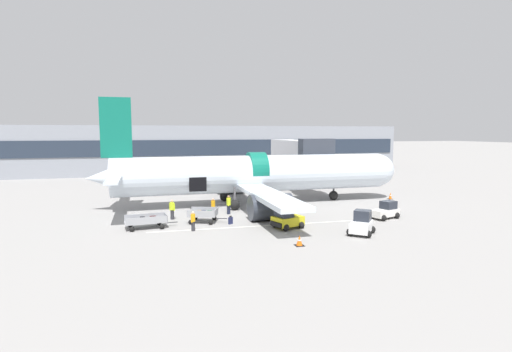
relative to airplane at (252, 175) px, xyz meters
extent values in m
plane|color=gray|center=(-1.80, -5.71, -3.15)|extent=(500.00, 500.00, 0.00)
cube|color=silver|center=(-1.20, -9.88, -3.15)|extent=(19.86, 0.83, 0.01)
cube|color=gray|center=(-1.80, 37.34, 1.28)|extent=(82.29, 11.05, 8.87)
cube|color=#232D3D|center=(-1.80, 31.75, 1.73)|extent=(80.64, 0.16, 2.84)
cylinder|color=#4C4C51|center=(8.58, 8.60, -1.40)|extent=(0.60, 0.60, 3.50)
cube|color=silver|center=(8.58, 8.60, 1.91)|extent=(3.13, 13.28, 3.13)
cube|color=#333842|center=(8.58, 2.56, 1.91)|extent=(4.07, 1.60, 3.76)
cylinder|color=silver|center=(0.44, 0.00, 0.14)|extent=(29.61, 3.91, 3.91)
sphere|color=silver|center=(15.25, 0.00, 0.14)|extent=(3.71, 3.71, 3.71)
cone|color=silver|center=(-14.37, 0.00, 0.14)|extent=(4.49, 3.59, 3.59)
cylinder|color=#0F6B56|center=(0.44, -0.04, 0.49)|extent=(1.78, 3.91, 3.91)
cube|color=#0F6B56|center=(-13.63, 0.00, 5.00)|extent=(2.93, 0.28, 5.81)
cube|color=silver|center=(-13.69, -4.07, 0.53)|extent=(1.13, 8.15, 0.20)
cube|color=silver|center=(-13.69, 4.08, 0.53)|extent=(1.13, 8.15, 0.20)
cube|color=silver|center=(-0.75, -7.86, -0.93)|extent=(2.68, 14.55, 0.40)
cube|color=silver|center=(-0.75, 7.86, -0.93)|extent=(2.68, 14.55, 0.40)
cylinder|color=#333842|center=(-0.55, -8.06, -1.96)|extent=(3.71, 2.32, 2.32)
cylinder|color=#333842|center=(-0.55, 8.07, -1.96)|extent=(3.71, 2.32, 2.32)
cube|color=black|center=(-6.08, -1.93, -0.54)|extent=(1.70, 0.12, 1.40)
cylinder|color=#56565B|center=(9.62, 0.00, -1.73)|extent=(0.22, 0.22, 1.79)
sphere|color=black|center=(9.62, 0.00, -2.63)|extent=(1.06, 1.06, 1.06)
cylinder|color=#56565B|center=(-2.52, -2.65, -1.73)|extent=(0.22, 0.22, 1.79)
sphere|color=black|center=(-2.52, -2.65, -2.63)|extent=(1.06, 1.06, 1.06)
cylinder|color=#56565B|center=(-2.52, 2.66, -1.73)|extent=(0.22, 0.22, 1.79)
sphere|color=black|center=(-2.52, 2.66, -2.63)|extent=(1.06, 1.06, 1.06)
cube|color=yellow|center=(-0.06, -11.13, -2.55)|extent=(2.68, 2.23, 0.73)
cube|color=#232833|center=(-0.44, -11.26, -1.80)|extent=(1.41, 1.60, 0.79)
cube|color=black|center=(-1.19, -11.52, -2.70)|extent=(0.57, 1.38, 0.36)
sphere|color=black|center=(-1.04, -10.68, -2.87)|extent=(0.56, 0.56, 0.56)
sphere|color=black|center=(-0.56, -12.09, -2.87)|extent=(0.56, 0.56, 0.56)
sphere|color=black|center=(0.43, -10.17, -2.87)|extent=(0.56, 0.56, 0.56)
sphere|color=black|center=(0.92, -11.58, -2.87)|extent=(0.56, 0.56, 0.56)
cube|color=white|center=(4.59, -14.58, -2.54)|extent=(2.59, 2.66, 0.75)
cube|color=#232833|center=(4.86, -14.28, -1.76)|extent=(1.58, 1.57, 0.81)
cube|color=black|center=(5.40, -13.68, -2.69)|extent=(1.01, 0.93, 0.38)
sphere|color=black|center=(5.61, -14.43, -2.87)|extent=(0.56, 0.56, 0.56)
sphere|color=black|center=(4.63, -13.55, -2.87)|extent=(0.56, 0.56, 0.56)
sphere|color=black|center=(4.55, -15.61, -2.87)|extent=(0.56, 0.56, 0.56)
sphere|color=black|center=(3.57, -14.73, -2.87)|extent=(0.56, 0.56, 0.56)
cube|color=silver|center=(9.54, -10.19, -2.61)|extent=(2.98, 2.05, 0.62)
cube|color=#232833|center=(9.99, -10.04, -1.95)|extent=(1.50, 1.40, 0.70)
cube|color=black|center=(10.88, -9.75, -2.73)|extent=(0.47, 1.11, 0.31)
sphere|color=black|center=(10.60, -10.47, -2.87)|extent=(0.56, 0.56, 0.56)
sphere|color=black|center=(10.23, -9.33, -2.87)|extent=(0.56, 0.56, 0.56)
sphere|color=black|center=(8.84, -11.04, -2.87)|extent=(0.56, 0.56, 0.56)
sphere|color=black|center=(8.47, -9.91, -2.87)|extent=(0.56, 0.56, 0.56)
cube|color=#999BA0|center=(-6.39, -7.22, -2.53)|extent=(2.86, 2.45, 0.05)
cube|color=#999BA0|center=(-5.29, -7.62, -2.24)|extent=(0.65, 1.64, 0.55)
cube|color=#999BA0|center=(-6.68, -8.00, -2.24)|extent=(2.24, 0.87, 0.55)
cube|color=#999BA0|center=(-6.10, -6.44, -2.24)|extent=(2.24, 0.87, 0.55)
cube|color=#333338|center=(-4.83, -7.79, -2.80)|extent=(0.87, 0.38, 0.06)
sphere|color=black|center=(-5.89, -8.32, -2.95)|extent=(0.40, 0.40, 0.40)
sphere|color=black|center=(-5.30, -6.70, -2.95)|extent=(0.40, 0.40, 0.40)
sphere|color=black|center=(-7.48, -7.74, -2.95)|extent=(0.40, 0.40, 0.40)
sphere|color=black|center=(-6.89, -6.12, -2.95)|extent=(0.40, 0.40, 0.40)
cube|color=#1E2347|center=(-6.37, -7.25, -2.30)|extent=(0.50, 0.37, 0.41)
cube|color=olive|center=(-6.70, -7.43, -2.28)|extent=(0.38, 0.30, 0.46)
cube|color=#14472D|center=(-5.82, -7.28, -2.32)|extent=(0.44, 0.31, 0.37)
cube|color=#999BA0|center=(-11.12, -8.12, -2.63)|extent=(3.43, 1.87, 0.05)
cube|color=#999BA0|center=(-9.51, -7.95, -2.35)|extent=(0.22, 1.53, 0.52)
cube|color=#999BA0|center=(-11.04, -8.85, -2.35)|extent=(3.21, 0.40, 0.52)
cube|color=#999BA0|center=(-11.20, -7.38, -2.35)|extent=(3.21, 0.40, 0.52)
cube|color=#333338|center=(-9.03, -7.90, -2.85)|extent=(0.90, 0.17, 0.06)
sphere|color=black|center=(-9.89, -8.76, -2.95)|extent=(0.40, 0.40, 0.40)
sphere|color=black|center=(-10.05, -7.23, -2.95)|extent=(0.40, 0.40, 0.40)
sphere|color=black|center=(-12.18, -9.00, -2.95)|extent=(0.40, 0.40, 0.40)
sphere|color=black|center=(-12.34, -7.47, -2.95)|extent=(0.40, 0.40, 0.40)
cube|color=#1E2347|center=(-12.10, -8.08, -2.46)|extent=(0.55, 0.34, 0.31)
cube|color=#2D2D33|center=(-11.38, -8.45, -2.35)|extent=(0.39, 0.21, 0.51)
cube|color=#4C1E1E|center=(-10.56, -8.03, -2.40)|extent=(0.51, 0.30, 0.42)
cylinder|color=#2D2D33|center=(-8.84, -5.33, -2.72)|extent=(0.44, 0.44, 0.86)
cylinder|color=#CCE523|center=(-8.84, -5.33, -1.96)|extent=(0.57, 0.57, 0.68)
sphere|color=tan|center=(-8.84, -5.33, -1.50)|extent=(0.24, 0.24, 0.24)
cylinder|color=#CCE523|center=(-9.02, -5.17, -2.03)|extent=(0.18, 0.18, 0.62)
cylinder|color=#CCE523|center=(-8.66, -5.48, -2.03)|extent=(0.18, 0.18, 0.62)
cylinder|color=#1E2338|center=(-3.54, -4.47, -2.72)|extent=(0.41, 0.41, 0.87)
cylinder|color=#CCE523|center=(-3.54, -4.47, -1.94)|extent=(0.53, 0.53, 0.69)
sphere|color=#9E7556|center=(-3.54, -4.47, -1.48)|extent=(0.24, 0.24, 0.24)
cylinder|color=#CCE523|center=(-3.62, -4.70, -2.02)|extent=(0.17, 0.17, 0.63)
cylinder|color=#CCE523|center=(-3.45, -4.24, -2.02)|extent=(0.17, 0.17, 0.63)
cylinder|color=#2D2D33|center=(-7.56, -10.03, -2.77)|extent=(0.38, 0.38, 0.76)
cylinder|color=orange|center=(-7.56, -10.03, -2.10)|extent=(0.49, 0.49, 0.60)
sphere|color=beige|center=(-7.56, -10.03, -1.69)|extent=(0.21, 0.21, 0.21)
cylinder|color=orange|center=(-7.45, -9.85, -2.16)|extent=(0.15, 0.15, 0.55)
cylinder|color=orange|center=(-7.66, -10.21, -2.16)|extent=(0.15, 0.15, 0.55)
cylinder|color=#2D2D33|center=(-5.09, -4.90, -2.75)|extent=(0.42, 0.42, 0.81)
cylinder|color=orange|center=(-5.09, -4.90, -2.03)|extent=(0.53, 0.53, 0.64)
sphere|color=tan|center=(-5.09, -4.90, -1.60)|extent=(0.22, 0.22, 0.22)
cylinder|color=orange|center=(-5.23, -5.07, -2.10)|extent=(0.17, 0.17, 0.58)
cylinder|color=orange|center=(-4.95, -4.72, -2.10)|extent=(0.17, 0.17, 0.58)
cube|color=#1E2347|center=(-4.23, -8.53, -2.86)|extent=(0.42, 0.35, 0.59)
cube|color=black|center=(-4.23, -8.53, -2.51)|extent=(0.23, 0.16, 0.12)
cube|color=black|center=(16.23, -1.24, -3.14)|extent=(0.53, 0.53, 0.03)
cone|color=orange|center=(16.23, -1.24, -2.77)|extent=(0.39, 0.39, 0.76)
cylinder|color=white|center=(16.23, -1.24, -2.74)|extent=(0.23, 0.23, 0.09)
cube|color=black|center=(-1.05, -16.11, -3.14)|extent=(0.61, 0.61, 0.03)
cone|color=orange|center=(-1.05, -16.11, -2.80)|extent=(0.46, 0.46, 0.72)
cylinder|color=white|center=(-1.05, -16.11, -2.76)|extent=(0.26, 0.26, 0.09)
cube|color=black|center=(0.76, -7.07, -3.14)|extent=(0.43, 0.43, 0.03)
cone|color=orange|center=(0.76, -7.07, -2.88)|extent=(0.32, 0.32, 0.56)
cylinder|color=white|center=(0.76, -7.07, -2.85)|extent=(0.19, 0.19, 0.07)
camera|label=1|loc=(-11.14, -40.89, 4.59)|focal=28.00mm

